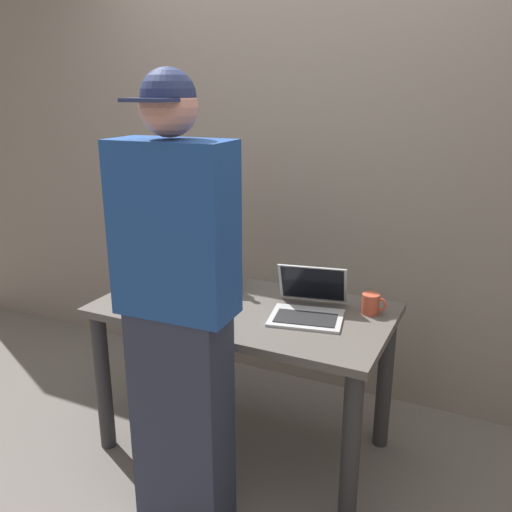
{
  "coord_description": "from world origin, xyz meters",
  "views": [
    {
      "loc": [
        1.04,
        -2.05,
        1.69
      ],
      "look_at": [
        0.06,
        0.0,
        0.99
      ],
      "focal_mm": 37.86,
      "sensor_mm": 36.0,
      "label": 1
    }
  ],
  "objects_px": {
    "beer_bottle_green": "(221,257)",
    "person_figure": "(179,317)",
    "beer_bottle_brown": "(217,262)",
    "coffee_mug": "(371,304)",
    "beer_bottle_dark": "(192,263)",
    "beer_bottle_amber": "(229,269)",
    "laptop": "(309,305)"
  },
  "relations": [
    {
      "from": "beer_bottle_green",
      "to": "person_figure",
      "type": "bearing_deg",
      "value": -71.16
    },
    {
      "from": "beer_bottle_brown",
      "to": "coffee_mug",
      "type": "xyz_separation_m",
      "value": [
        0.79,
        -0.02,
        -0.08
      ]
    },
    {
      "from": "coffee_mug",
      "to": "beer_bottle_dark",
      "type": "bearing_deg",
      "value": -176.8
    },
    {
      "from": "beer_bottle_dark",
      "to": "beer_bottle_amber",
      "type": "xyz_separation_m",
      "value": [
        0.19,
        0.04,
        -0.01
      ]
    },
    {
      "from": "beer_bottle_dark",
      "to": "person_figure",
      "type": "distance_m",
      "value": 0.74
    },
    {
      "from": "beer_bottle_green",
      "to": "laptop",
      "type": "bearing_deg",
      "value": -23.85
    },
    {
      "from": "beer_bottle_brown",
      "to": "coffee_mug",
      "type": "height_order",
      "value": "beer_bottle_brown"
    },
    {
      "from": "beer_bottle_brown",
      "to": "person_figure",
      "type": "xyz_separation_m",
      "value": [
        0.25,
        -0.72,
        0.03
      ]
    },
    {
      "from": "person_figure",
      "to": "coffee_mug",
      "type": "relative_size",
      "value": 15.91
    },
    {
      "from": "beer_bottle_amber",
      "to": "beer_bottle_brown",
      "type": "height_order",
      "value": "beer_bottle_brown"
    },
    {
      "from": "beer_bottle_dark",
      "to": "coffee_mug",
      "type": "distance_m",
      "value": 0.9
    },
    {
      "from": "laptop",
      "to": "person_figure",
      "type": "distance_m",
      "value": 0.66
    },
    {
      "from": "beer_bottle_dark",
      "to": "coffee_mug",
      "type": "height_order",
      "value": "beer_bottle_dark"
    },
    {
      "from": "beer_bottle_brown",
      "to": "person_figure",
      "type": "bearing_deg",
      "value": -71.02
    },
    {
      "from": "beer_bottle_dark",
      "to": "coffee_mug",
      "type": "bearing_deg",
      "value": 3.2
    },
    {
      "from": "beer_bottle_green",
      "to": "beer_bottle_brown",
      "type": "bearing_deg",
      "value": -72.02
    },
    {
      "from": "laptop",
      "to": "person_figure",
      "type": "relative_size",
      "value": 0.22
    },
    {
      "from": "beer_bottle_amber",
      "to": "coffee_mug",
      "type": "height_order",
      "value": "beer_bottle_amber"
    },
    {
      "from": "laptop",
      "to": "beer_bottle_green",
      "type": "xyz_separation_m",
      "value": [
        -0.58,
        0.26,
        0.07
      ]
    },
    {
      "from": "laptop",
      "to": "beer_bottle_amber",
      "type": "bearing_deg",
      "value": 166.39
    },
    {
      "from": "laptop",
      "to": "beer_bottle_dark",
      "type": "bearing_deg",
      "value": 173.53
    },
    {
      "from": "beer_bottle_brown",
      "to": "person_figure",
      "type": "height_order",
      "value": "person_figure"
    },
    {
      "from": "beer_bottle_dark",
      "to": "beer_bottle_green",
      "type": "height_order",
      "value": "beer_bottle_dark"
    },
    {
      "from": "beer_bottle_brown",
      "to": "person_figure",
      "type": "distance_m",
      "value": 0.76
    },
    {
      "from": "laptop",
      "to": "beer_bottle_amber",
      "type": "distance_m",
      "value": 0.47
    },
    {
      "from": "beer_bottle_amber",
      "to": "beer_bottle_dark",
      "type": "bearing_deg",
      "value": -168.85
    },
    {
      "from": "beer_bottle_green",
      "to": "coffee_mug",
      "type": "relative_size",
      "value": 2.64
    },
    {
      "from": "beer_bottle_brown",
      "to": "beer_bottle_dark",
      "type": "bearing_deg",
      "value": -143.44
    },
    {
      "from": "laptop",
      "to": "beer_bottle_dark",
      "type": "height_order",
      "value": "beer_bottle_dark"
    },
    {
      "from": "beer_bottle_green",
      "to": "coffee_mug",
      "type": "bearing_deg",
      "value": -9.19
    },
    {
      "from": "beer_bottle_amber",
      "to": "beer_bottle_brown",
      "type": "relative_size",
      "value": 0.9
    },
    {
      "from": "beer_bottle_dark",
      "to": "beer_bottle_amber",
      "type": "relative_size",
      "value": 1.06
    }
  ]
}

